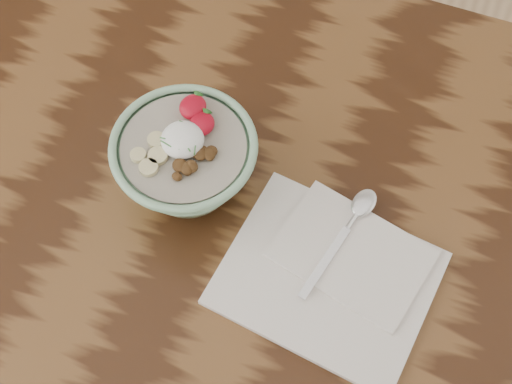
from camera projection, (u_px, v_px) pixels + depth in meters
table at (211, 220)px, 107.15cm from camera, size 160.00×90.00×75.00cm
breakfast_bowl at (186, 161)px, 93.67cm from camera, size 19.07×19.07×12.86cm
napkin at (332, 273)px, 92.58cm from camera, size 28.81×24.87×1.62cm
spoon at (354, 217)px, 94.82cm from camera, size 6.15×18.32×0.96cm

